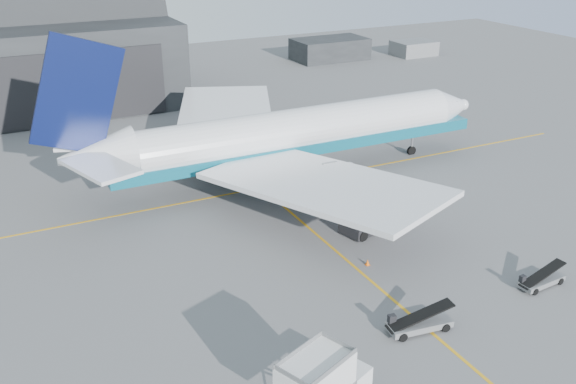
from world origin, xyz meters
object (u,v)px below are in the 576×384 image
airliner (284,135)px  belt_loader_a (419,323)px  belt_loader_b (541,280)px  pushback_tug (367,223)px

airliner → belt_loader_a: (-3.85, -28.63, -4.27)m
belt_loader_a → belt_loader_b: 11.85m
airliner → pushback_tug: 14.98m
airliner → pushback_tug: size_ratio=9.97×
airliner → belt_loader_b: bearing=-74.2°
pushback_tug → belt_loader_a: pushback_tug is taller
airliner → pushback_tug: airliner is taller
airliner → belt_loader_a: bearing=-97.7°
airliner → belt_loader_b: size_ratio=11.55×
pushback_tug → belt_loader_a: size_ratio=1.01×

